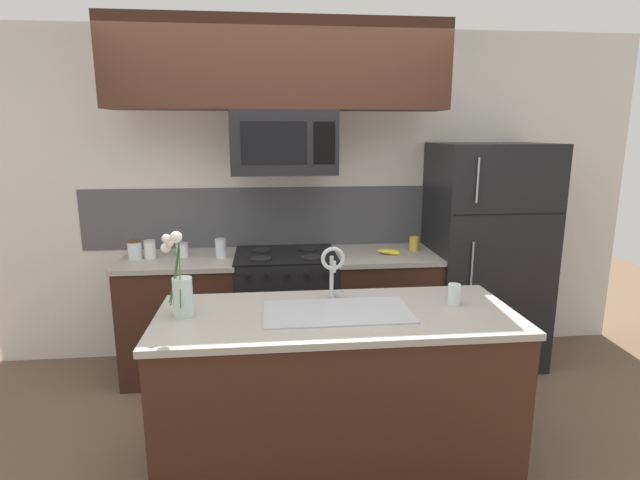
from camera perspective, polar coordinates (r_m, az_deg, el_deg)
ground_plane at (r=3.32m, az=-3.10°, el=-21.12°), size 10.00×10.00×0.00m
rear_partition at (r=4.10m, az=-0.02°, el=4.93°), size 5.20×0.10×2.60m
splash_band at (r=4.05m, az=-4.17°, el=2.66°), size 3.17×0.01×0.48m
back_counter_left at (r=3.97m, az=-15.45°, el=-8.34°), size 0.85×0.65×0.91m
back_counter_right at (r=4.01m, az=7.22°, el=-7.76°), size 0.80×0.65×0.91m
stove_range at (r=3.91m, az=-3.85°, el=-8.13°), size 0.76×0.64×0.93m
microwave at (r=3.65m, az=-4.13°, el=11.06°), size 0.74×0.40×0.45m
upper_cabinet_band at (r=3.64m, az=-4.70°, el=19.30°), size 2.35×0.34×0.60m
refrigerator at (r=4.17m, az=18.24°, el=-1.59°), size 0.86×0.74×1.74m
storage_jar_tall at (r=3.88m, az=-20.42°, el=-1.05°), size 0.10×0.10×0.14m
storage_jar_medium at (r=3.87m, az=-18.87°, el=-1.02°), size 0.08×0.08×0.14m
storage_jar_short at (r=3.86m, az=-15.48°, el=-1.09°), size 0.09×0.09×0.10m
storage_jar_squat at (r=3.76m, az=-11.28°, el=-0.92°), size 0.08×0.08×0.14m
banana_bunch at (r=3.82m, az=7.97°, el=-1.33°), size 0.19×0.12×0.08m
coffee_tin at (r=3.98m, az=10.70°, el=-0.41°), size 0.08×0.08×0.11m
island_counter at (r=2.80m, az=1.88°, el=-17.02°), size 1.86×0.76×0.91m
kitchen_sink at (r=2.63m, az=1.98°, el=-9.67°), size 0.76×0.40×0.16m
sink_faucet at (r=2.73m, az=1.47°, el=-2.93°), size 0.14×0.14×0.31m
spare_glass at (r=2.80m, az=15.07°, el=-6.01°), size 0.07×0.07×0.11m
flower_vase at (r=2.61m, az=-15.60°, el=-5.53°), size 0.15×0.14×0.45m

